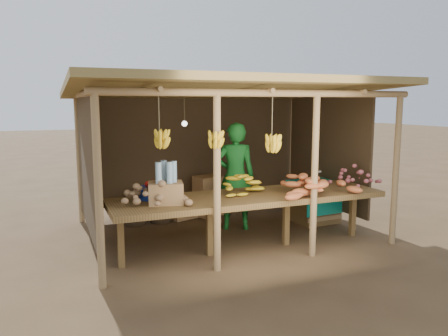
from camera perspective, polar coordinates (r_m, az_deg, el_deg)
name	(u,v)px	position (r m, az deg, el deg)	size (l,w,h in m)	color
ground	(224,232)	(7.19, 0.00, -8.30)	(60.00, 60.00, 0.00)	brown
stall_structure	(219,113)	(6.89, -0.64, 7.18)	(4.70, 3.50, 2.43)	#9B7A50
counter	(249,199)	(6.16, 3.33, -4.08)	(3.90, 1.05, 0.80)	brown
potato_heap	(153,191)	(5.56, -9.32, -3.00)	(0.88, 0.53, 0.36)	#916F4B
sweet_potato_heap	(314,180)	(6.36, 11.70, -1.61)	(1.13, 0.68, 0.36)	#BF5F31
onion_heap	(359,174)	(7.13, 17.27, -0.77)	(0.79, 0.48, 0.36)	#C86167
banana_pile	(244,182)	(6.19, 2.68, -1.79)	(0.61, 0.37, 0.35)	yellow
tomato_basin	(154,191)	(5.99, -9.11, -3.00)	(0.44, 0.44, 0.23)	navy
bottle_box	(165,187)	(5.63, -7.65, -2.52)	(0.50, 0.43, 0.55)	#A27748
vendor	(235,176)	(7.17, 1.46, -1.10)	(0.64, 0.42, 1.77)	#197427
tarp_crate	(315,200)	(7.85, 11.79, -4.13)	(0.84, 0.74, 0.94)	brown
carton_stack	(199,200)	(7.99, -3.23, -4.19)	(1.06, 0.50, 0.74)	#A27748
burlap_sacks	(147,207)	(7.70, -9.98, -5.02)	(0.96, 0.50, 0.68)	#473521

